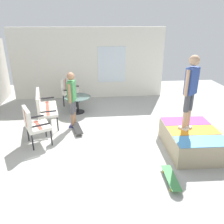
% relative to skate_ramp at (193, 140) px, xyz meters
% --- Properties ---
extents(ground_plane, '(12.00, 12.00, 0.10)m').
position_rel_skate_ramp_xyz_m(ground_plane, '(0.60, 2.00, -0.32)').
color(ground_plane, '#A8A8A3').
extents(house_facade, '(0.23, 6.00, 2.76)m').
position_rel_skate_ramp_xyz_m(house_facade, '(4.40, 2.49, 1.11)').
color(house_facade, white).
rests_on(house_facade, ground_plane).
extents(skate_ramp, '(1.67, 1.99, 0.54)m').
position_rel_skate_ramp_xyz_m(skate_ramp, '(0.00, 0.00, 0.00)').
color(skate_ramp, tan).
rests_on(skate_ramp, ground_plane).
extents(patio_bench, '(1.33, 0.78, 1.02)m').
position_rel_skate_ramp_xyz_m(patio_bench, '(1.86, 3.92, 0.34)').
color(patio_bench, black).
rests_on(patio_bench, ground_plane).
extents(patio_chair_near_house, '(0.71, 0.65, 1.02)m').
position_rel_skate_ramp_xyz_m(patio_chair_near_house, '(3.58, 3.32, 0.34)').
color(patio_chair_near_house, black).
rests_on(patio_chair_near_house, ground_plane).
extents(patio_chair_by_wall, '(0.79, 0.76, 1.02)m').
position_rel_skate_ramp_xyz_m(patio_chair_by_wall, '(0.63, 3.95, 0.34)').
color(patio_chair_by_wall, black).
rests_on(patio_chair_by_wall, ground_plane).
extents(patio_table, '(0.90, 0.90, 0.57)m').
position_rel_skate_ramp_xyz_m(patio_table, '(2.73, 2.94, 0.13)').
color(patio_table, black).
rests_on(patio_table, ground_plane).
extents(person_watching, '(0.47, 0.29, 1.66)m').
position_rel_skate_ramp_xyz_m(person_watching, '(1.62, 3.02, 0.69)').
color(person_watching, navy).
rests_on(person_watching, ground_plane).
extents(person_skater, '(0.36, 0.40, 1.77)m').
position_rel_skate_ramp_xyz_m(person_skater, '(0.11, 0.19, 1.32)').
color(person_skater, silver).
rests_on(person_skater, skate_ramp).
extents(skateboard_by_bench, '(0.82, 0.39, 0.10)m').
position_rel_skate_ramp_xyz_m(skateboard_by_bench, '(1.29, 2.91, -0.19)').
color(skateboard_by_bench, black).
rests_on(skateboard_by_bench, ground_plane).
extents(skateboard_spare, '(0.81, 0.24, 0.10)m').
position_rel_skate_ramp_xyz_m(skateboard_spare, '(-1.13, 0.93, -0.19)').
color(skateboard_spare, '#3F8C4C').
rests_on(skateboard_spare, ground_plane).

